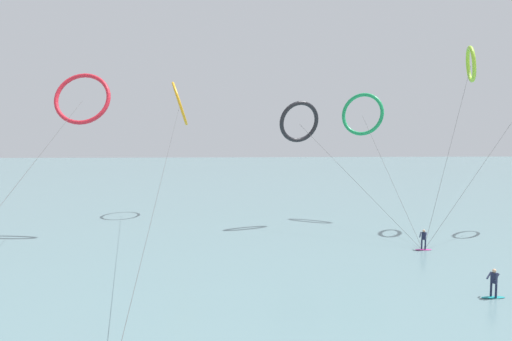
{
  "coord_description": "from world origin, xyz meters",
  "views": [
    {
      "loc": [
        -1.46,
        -3.18,
        9.26
      ],
      "look_at": [
        0.0,
        20.15,
        7.53
      ],
      "focal_mm": 31.19,
      "sensor_mm": 36.0,
      "label": 1
    }
  ],
  "objects_px": {
    "kite_charcoal": "(299,122)",
    "kite_emerald": "(362,114)",
    "kite_crimson": "(82,99)",
    "surfer_teal": "(494,285)",
    "kite_amber": "(180,104)",
    "kite_lime": "(471,64)",
    "surfer_magenta": "(424,241)"
  },
  "relations": [
    {
      "from": "kite_amber",
      "to": "kite_lime",
      "type": "distance_m",
      "value": 31.95
    },
    {
      "from": "kite_crimson",
      "to": "kite_amber",
      "type": "relative_size",
      "value": 0.79
    },
    {
      "from": "kite_crimson",
      "to": "kite_lime",
      "type": "xyz_separation_m",
      "value": [
        37.84,
        -0.03,
        3.59
      ]
    },
    {
      "from": "kite_crimson",
      "to": "surfer_teal",
      "type": "bearing_deg",
      "value": -30.66
    },
    {
      "from": "surfer_teal",
      "to": "surfer_magenta",
      "type": "height_order",
      "value": "same"
    },
    {
      "from": "kite_charcoal",
      "to": "surfer_teal",
      "type": "bearing_deg",
      "value": 92.56
    },
    {
      "from": "kite_charcoal",
      "to": "kite_amber",
      "type": "xyz_separation_m",
      "value": [
        -13.13,
        8.4,
        2.42
      ]
    },
    {
      "from": "kite_charcoal",
      "to": "kite_crimson",
      "type": "bearing_deg",
      "value": -10.56
    },
    {
      "from": "kite_crimson",
      "to": "kite_lime",
      "type": "height_order",
      "value": "kite_lime"
    },
    {
      "from": "kite_charcoal",
      "to": "kite_emerald",
      "type": "distance_m",
      "value": 8.64
    },
    {
      "from": "kite_amber",
      "to": "kite_crimson",
      "type": "bearing_deg",
      "value": 138.32
    },
    {
      "from": "kite_amber",
      "to": "kite_lime",
      "type": "xyz_separation_m",
      "value": [
        29.87,
        -10.88,
        3.22
      ]
    },
    {
      "from": "kite_amber",
      "to": "kite_lime",
      "type": "bearing_deg",
      "value": -115.37
    },
    {
      "from": "surfer_teal",
      "to": "kite_amber",
      "type": "relative_size",
      "value": 0.04
    },
    {
      "from": "surfer_teal",
      "to": "kite_lime",
      "type": "height_order",
      "value": "kite_lime"
    },
    {
      "from": "kite_charcoal",
      "to": "kite_emerald",
      "type": "height_order",
      "value": "kite_emerald"
    },
    {
      "from": "surfer_magenta",
      "to": "kite_charcoal",
      "type": "xyz_separation_m",
      "value": [
        -8.56,
        10.92,
        10.07
      ]
    },
    {
      "from": "kite_charcoal",
      "to": "kite_amber",
      "type": "distance_m",
      "value": 15.78
    },
    {
      "from": "kite_crimson",
      "to": "kite_charcoal",
      "type": "bearing_deg",
      "value": 9.71
    },
    {
      "from": "kite_amber",
      "to": "surfer_magenta",
      "type": "bearing_deg",
      "value": -137.05
    },
    {
      "from": "surfer_magenta",
      "to": "kite_charcoal",
      "type": "distance_m",
      "value": 17.14
    },
    {
      "from": "kite_amber",
      "to": "kite_emerald",
      "type": "relative_size",
      "value": 2.68
    },
    {
      "from": "kite_crimson",
      "to": "kite_lime",
      "type": "distance_m",
      "value": 38.01
    },
    {
      "from": "kite_charcoal",
      "to": "kite_lime",
      "type": "relative_size",
      "value": 0.71
    },
    {
      "from": "surfer_teal",
      "to": "kite_emerald",
      "type": "relative_size",
      "value": 0.1
    },
    {
      "from": "surfer_magenta",
      "to": "kite_crimson",
      "type": "relative_size",
      "value": 0.05
    },
    {
      "from": "surfer_magenta",
      "to": "kite_amber",
      "type": "distance_m",
      "value": 31.62
    },
    {
      "from": "surfer_magenta",
      "to": "kite_charcoal",
      "type": "height_order",
      "value": "kite_charcoal"
    },
    {
      "from": "surfer_magenta",
      "to": "kite_amber",
      "type": "relative_size",
      "value": 0.04
    },
    {
      "from": "kite_charcoal",
      "to": "kite_crimson",
      "type": "distance_m",
      "value": 21.35
    },
    {
      "from": "surfer_magenta",
      "to": "kite_amber",
      "type": "bearing_deg",
      "value": -7.34
    },
    {
      "from": "kite_amber",
      "to": "kite_emerald",
      "type": "distance_m",
      "value": 21.46
    }
  ]
}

